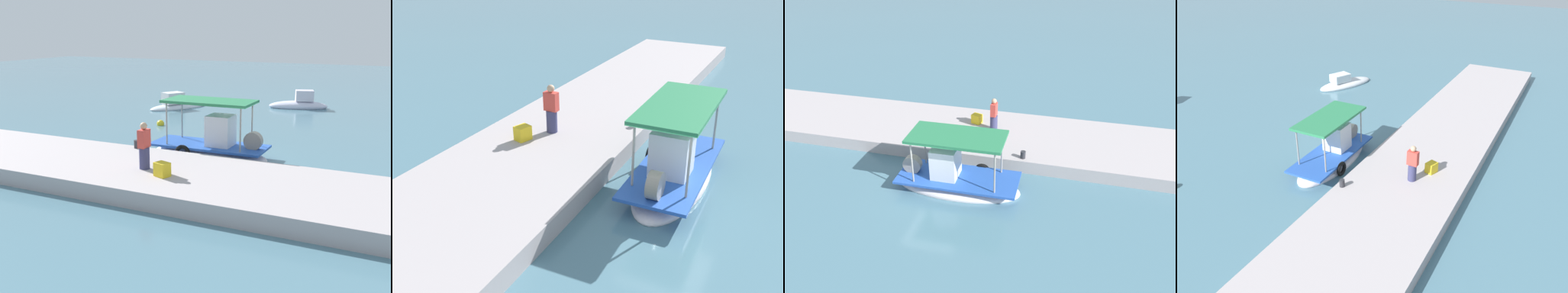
% 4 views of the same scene
% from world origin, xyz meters
% --- Properties ---
extents(ground_plane, '(120.00, 120.00, 0.00)m').
position_xyz_m(ground_plane, '(0.00, 0.00, 0.00)').
color(ground_plane, slate).
extents(dock_quay, '(36.00, 5.19, 0.63)m').
position_xyz_m(dock_quay, '(0.00, -4.74, 0.31)').
color(dock_quay, '#B2A7A8').
rests_on(dock_quay, ground_plane).
extents(main_fishing_boat, '(5.49, 2.25, 2.95)m').
position_xyz_m(main_fishing_boat, '(-1.05, -0.29, 0.45)').
color(main_fishing_boat, silver).
rests_on(main_fishing_boat, ground_plane).
extents(fisherman_near_bollard, '(0.40, 0.50, 1.74)m').
position_xyz_m(fisherman_near_bollard, '(-1.66, -4.99, 1.42)').
color(fisherman_near_bollard, '#383961').
rests_on(fisherman_near_bollard, dock_quay).
extents(mooring_bollard, '(0.24, 0.24, 0.35)m').
position_xyz_m(mooring_bollard, '(-3.61, -2.46, 0.80)').
color(mooring_bollard, '#2D2D33').
rests_on(mooring_bollard, dock_quay).
extents(cargo_crate, '(0.60, 0.54, 0.50)m').
position_xyz_m(cargo_crate, '(-0.61, -5.52, 0.88)').
color(cargo_crate, yellow).
rests_on(cargo_crate, dock_quay).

